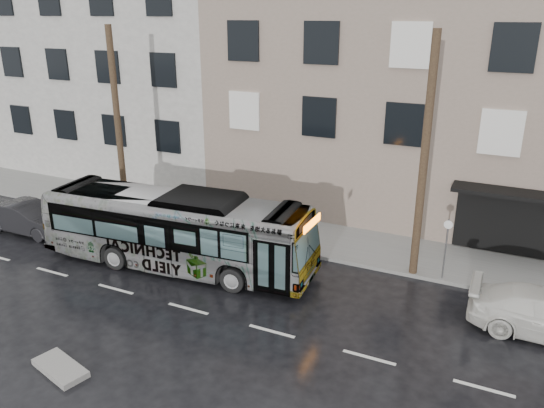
{
  "coord_description": "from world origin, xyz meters",
  "views": [
    {
      "loc": [
        9.47,
        -15.66,
        9.65
      ],
      "look_at": [
        0.83,
        2.5,
        2.34
      ],
      "focal_mm": 35.0,
      "sensor_mm": 36.0,
      "label": 1
    }
  ],
  "objects_px": {
    "utility_pole_rear": "(118,126)",
    "bus": "(176,230)",
    "dark_sedan": "(28,218)",
    "sign_post": "(446,249)",
    "utility_pole_front": "(424,160)"
  },
  "relations": [
    {
      "from": "utility_pole_rear",
      "to": "bus",
      "type": "height_order",
      "value": "utility_pole_rear"
    },
    {
      "from": "bus",
      "to": "utility_pole_rear",
      "type": "bearing_deg",
      "value": 54.53
    },
    {
      "from": "dark_sedan",
      "to": "sign_post",
      "type": "bearing_deg",
      "value": -81.11
    },
    {
      "from": "utility_pole_rear",
      "to": "sign_post",
      "type": "height_order",
      "value": "utility_pole_rear"
    },
    {
      "from": "utility_pole_rear",
      "to": "sign_post",
      "type": "bearing_deg",
      "value": 0.0
    },
    {
      "from": "utility_pole_front",
      "to": "bus",
      "type": "height_order",
      "value": "utility_pole_front"
    },
    {
      "from": "utility_pole_rear",
      "to": "sign_post",
      "type": "distance_m",
      "value": 15.46
    },
    {
      "from": "sign_post",
      "to": "bus",
      "type": "xyz_separation_m",
      "value": [
        -9.82,
        -3.17,
        0.21
      ]
    },
    {
      "from": "sign_post",
      "to": "dark_sedan",
      "type": "height_order",
      "value": "sign_post"
    },
    {
      "from": "utility_pole_front",
      "to": "sign_post",
      "type": "xyz_separation_m",
      "value": [
        1.1,
        0.0,
        -3.3
      ]
    },
    {
      "from": "utility_pole_front",
      "to": "utility_pole_rear",
      "type": "xyz_separation_m",
      "value": [
        -14.0,
        0.0,
        0.0
      ]
    },
    {
      "from": "utility_pole_rear",
      "to": "bus",
      "type": "bearing_deg",
      "value": -31.01
    },
    {
      "from": "utility_pole_front",
      "to": "sign_post",
      "type": "height_order",
      "value": "utility_pole_front"
    },
    {
      "from": "sign_post",
      "to": "dark_sedan",
      "type": "xyz_separation_m",
      "value": [
        -18.06,
        -3.26,
        -0.63
      ]
    },
    {
      "from": "bus",
      "to": "dark_sedan",
      "type": "height_order",
      "value": "bus"
    }
  ]
}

